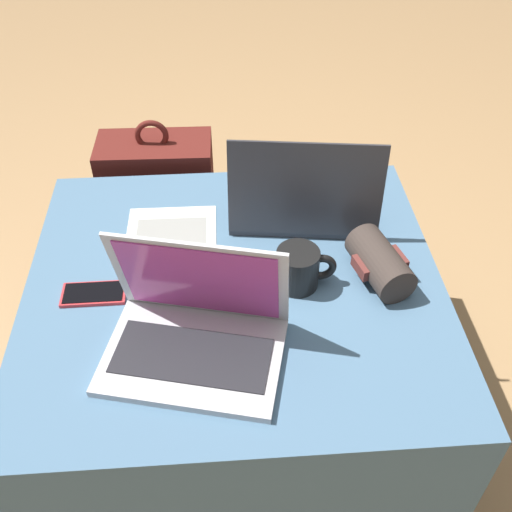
{
  "coord_description": "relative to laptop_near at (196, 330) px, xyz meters",
  "views": [
    {
      "loc": [
        -0.02,
        -0.91,
        1.38
      ],
      "look_at": [
        0.05,
        -0.01,
        0.55
      ],
      "focal_mm": 42.0,
      "sensor_mm": 36.0,
      "label": 1
    }
  ],
  "objects": [
    {
      "name": "cell_phone",
      "position": [
        -0.22,
        0.15,
        -0.05
      ],
      "size": [
        0.13,
        0.07,
        0.01
      ],
      "rotation": [
        0.0,
        0.0,
        1.58
      ],
      "color": "red",
      "rests_on": "ottoman"
    },
    {
      "name": "coffee_mug",
      "position": [
        0.22,
        0.16,
        -0.01
      ],
      "size": [
        0.13,
        0.09,
        0.09
      ],
      "color": "black",
      "rests_on": "ottoman"
    },
    {
      "name": "ground_plane",
      "position": [
        0.08,
        0.17,
        -0.52
      ],
      "size": [
        14.0,
        14.0,
        0.0
      ],
      "primitive_type": "plane",
      "color": "tan"
    },
    {
      "name": "paper_sheet",
      "position": [
        -0.06,
        0.29,
        -0.05
      ],
      "size": [
        0.21,
        0.3,
        0.0
      ],
      "rotation": [
        0.0,
        0.0,
        -0.01
      ],
      "color": "silver",
      "rests_on": "ottoman"
    },
    {
      "name": "laptop_far",
      "position": [
        0.25,
        0.38,
        0.0
      ],
      "size": [
        0.37,
        0.27,
        0.24
      ],
      "rotation": [
        0.0,
        0.0,
        3.01
      ],
      "color": "#333338",
      "rests_on": "ottoman"
    },
    {
      "name": "wrist_brace",
      "position": [
        0.39,
        0.16,
        -0.01
      ],
      "size": [
        0.13,
        0.18,
        0.08
      ],
      "rotation": [
        0.0,
        0.0,
        1.84
      ],
      "color": "#3D332D",
      "rests_on": "ottoman"
    },
    {
      "name": "laptop_near",
      "position": [
        0.0,
        0.0,
        0.0
      ],
      "size": [
        0.38,
        0.31,
        0.24
      ],
      "rotation": [
        0.0,
        0.0,
        -0.24
      ],
      "color": "silver",
      "rests_on": "ottoman"
    },
    {
      "name": "backpack",
      "position": [
        -0.12,
        0.72,
        -0.28
      ],
      "size": [
        0.33,
        0.22,
        0.56
      ],
      "rotation": [
        0.0,
        0.0,
        3.12
      ],
      "color": "#5B1E19",
      "rests_on": "ground_plane"
    },
    {
      "name": "ottoman",
      "position": [
        0.08,
        0.17,
        -0.28
      ],
      "size": [
        0.9,
        0.83,
        0.47
      ],
      "color": "#2A3D4E",
      "rests_on": "ground_plane"
    }
  ]
}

